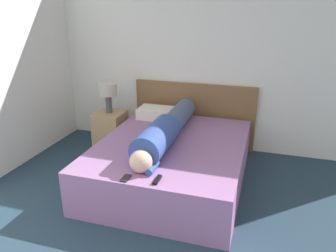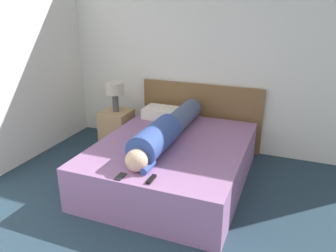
# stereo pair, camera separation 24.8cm
# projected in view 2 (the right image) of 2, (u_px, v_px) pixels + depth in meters

# --- Properties ---
(wall_back) EXTENTS (5.37, 0.06, 2.60)m
(wall_back) POSITION_uv_depth(u_px,v_px,m) (212.00, 56.00, 4.37)
(wall_back) COLOR white
(wall_back) RESTS_ON ground_plane
(bed) EXTENTS (1.60, 1.99, 0.49)m
(bed) POSITION_uv_depth(u_px,v_px,m) (173.00, 162.00, 3.77)
(bed) COLOR #936699
(bed) RESTS_ON ground_plane
(headboard) EXTENTS (1.72, 0.04, 0.92)m
(headboard) POSITION_uv_depth(u_px,v_px,m) (200.00, 116.00, 4.64)
(headboard) COLOR brown
(headboard) RESTS_ON ground_plane
(nightstand) EXTENTS (0.39, 0.41, 0.54)m
(nightstand) POSITION_uv_depth(u_px,v_px,m) (117.00, 129.00, 4.68)
(nightstand) COLOR tan
(nightstand) RESTS_ON ground_plane
(table_lamp) EXTENTS (0.25, 0.25, 0.41)m
(table_lamp) POSITION_uv_depth(u_px,v_px,m) (115.00, 91.00, 4.48)
(table_lamp) COLOR #4C4C51
(table_lamp) RESTS_ON nightstand
(person_lying) EXTENTS (0.31, 1.80, 0.31)m
(person_lying) POSITION_uv_depth(u_px,v_px,m) (166.00, 131.00, 3.64)
(person_lying) COLOR #DBB293
(person_lying) RESTS_ON bed
(pillow_near_headboard) EXTENTS (0.61, 0.33, 0.14)m
(pillow_near_headboard) POSITION_uv_depth(u_px,v_px,m) (166.00, 113.00, 4.44)
(pillow_near_headboard) COLOR silver
(pillow_near_headboard) RESTS_ON bed
(tv_remote) EXTENTS (0.04, 0.15, 0.02)m
(tv_remote) POSITION_uv_depth(u_px,v_px,m) (151.00, 179.00, 2.89)
(tv_remote) COLOR black
(tv_remote) RESTS_ON bed
(cell_phone) EXTENTS (0.06, 0.13, 0.01)m
(cell_phone) POSITION_uv_depth(u_px,v_px,m) (121.00, 176.00, 2.95)
(cell_phone) COLOR black
(cell_phone) RESTS_ON bed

